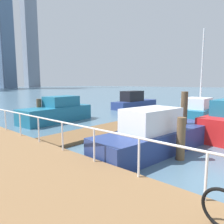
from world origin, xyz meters
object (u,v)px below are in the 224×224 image
at_px(moored_boat_1, 57,112).
at_px(moored_boat_4, 158,135).
at_px(moored_boat_5, 199,111).
at_px(moored_boat_2, 134,102).

distance_m(moored_boat_1, moored_boat_4, 9.15).
bearing_deg(moored_boat_4, moored_boat_1, 83.01).
bearing_deg(moored_boat_5, moored_boat_2, 68.89).
xyz_separation_m(moored_boat_2, moored_boat_5, (-3.26, -8.45, -0.02)).
bearing_deg(moored_boat_4, moored_boat_5, 8.69).
relative_size(moored_boat_2, moored_boat_5, 0.97).
bearing_deg(moored_boat_5, moored_boat_1, 134.50).
relative_size(moored_boat_1, moored_boat_4, 0.83).
distance_m(moored_boat_2, moored_boat_5, 9.06).
distance_m(moored_boat_1, moored_boat_2, 10.90).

